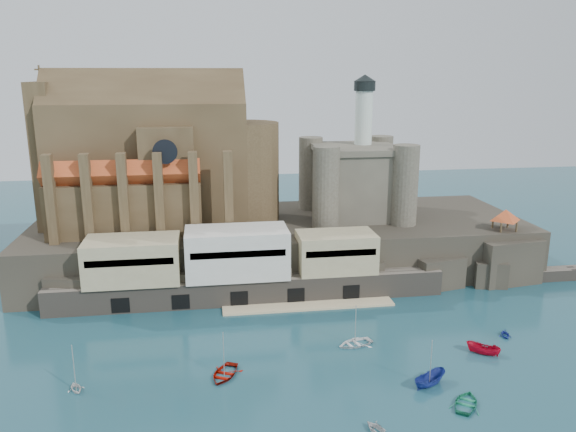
% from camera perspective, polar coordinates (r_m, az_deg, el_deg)
% --- Properties ---
extents(ground, '(300.00, 300.00, 0.00)m').
position_cam_1_polar(ground, '(83.09, 3.06, -14.14)').
color(ground, '#163F4B').
rests_on(ground, ground).
extents(promontory, '(100.00, 36.00, 10.00)m').
position_cam_1_polar(promontory, '(117.10, -0.83, -2.88)').
color(promontory, black).
rests_on(promontory, ground).
extents(quay, '(70.00, 12.00, 13.05)m').
position_cam_1_polar(quay, '(100.44, -5.26, -5.22)').
color(quay, '#635A4F').
rests_on(quay, ground).
extents(church, '(47.00, 25.93, 30.51)m').
position_cam_1_polar(church, '(115.04, -12.98, 5.24)').
color(church, '#453520').
rests_on(church, promontory).
extents(castle_keep, '(21.20, 21.20, 29.30)m').
position_cam_1_polar(castle_keep, '(118.70, 6.86, 3.91)').
color(castle_keep, '#4C473B').
rests_on(castle_keep, promontory).
extents(rock_outcrop, '(14.50, 10.50, 8.70)m').
position_cam_1_polar(rock_outcrop, '(118.28, 20.87, -4.14)').
color(rock_outcrop, black).
rests_on(rock_outcrop, ground).
extents(pavilion, '(6.40, 6.40, 5.40)m').
position_cam_1_polar(pavilion, '(116.09, 21.21, -0.03)').
color(pavilion, '#453520').
rests_on(pavilion, rock_outcrop).
extents(boat_0, '(4.35, 2.89, 5.92)m').
position_cam_1_polar(boat_0, '(79.06, -6.49, -15.81)').
color(boat_0, '#940D02').
rests_on(boat_0, ground).
extents(boat_1, '(3.24, 2.76, 3.21)m').
position_cam_1_polar(boat_1, '(68.99, 9.00, -20.88)').
color(boat_1, silver).
rests_on(boat_1, ground).
extents(boat_2, '(2.78, 2.76, 5.38)m').
position_cam_1_polar(boat_2, '(78.79, 14.15, -16.30)').
color(boat_2, navy).
rests_on(boat_2, ground).
extents(boat_3, '(3.86, 3.20, 5.49)m').
position_cam_1_polar(boat_3, '(76.02, 17.67, -17.79)').
color(boat_3, '#1C835D').
rests_on(boat_3, ground).
extents(boat_4, '(2.94, 2.49, 2.92)m').
position_cam_1_polar(boat_4, '(80.23, -20.71, -16.25)').
color(boat_4, silver).
rests_on(boat_4, ground).
extents(boat_5, '(2.57, 2.56, 4.84)m').
position_cam_1_polar(boat_5, '(88.58, 19.17, -13.07)').
color(boat_5, '#B70722').
rests_on(boat_5, ground).
extents(boat_6, '(2.29, 4.13, 5.55)m').
position_cam_1_polar(boat_6, '(86.95, 6.81, -12.86)').
color(boat_6, white).
rests_on(boat_6, ground).
extents(boat_7, '(2.65, 2.01, 2.73)m').
position_cam_1_polar(boat_7, '(94.99, 21.18, -11.33)').
color(boat_7, '#20319E').
rests_on(boat_7, ground).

